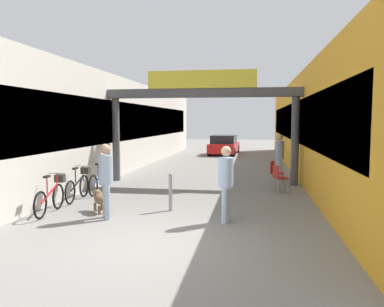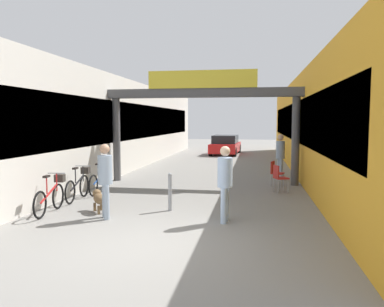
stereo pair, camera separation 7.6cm
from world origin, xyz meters
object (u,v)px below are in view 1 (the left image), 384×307
at_px(pedestrian_companion, 226,179).
at_px(dog_on_leash, 100,199).
at_px(cafe_chair_red_farther, 275,171).
at_px(parked_car_red, 224,145).
at_px(bicycle_red_nearest, 52,196).
at_px(cafe_chair_red_nearer, 279,176).
at_px(bollard_post_metal, 171,192).
at_px(bicycle_black_second, 79,185).
at_px(bicycle_blue_third, 101,179).
at_px(pedestrian_with_dog, 106,176).
at_px(pedestrian_carrying_crate, 280,154).

bearing_deg(pedestrian_companion, dog_on_leash, 171.71).
xyz_separation_m(cafe_chair_red_farther, parked_car_red, (-2.73, 12.28, 0.10)).
xyz_separation_m(bicycle_red_nearest, cafe_chair_red_nearer, (5.83, 3.67, 0.10)).
relative_size(dog_on_leash, bollard_post_metal, 0.75).
relative_size(pedestrian_companion, parked_car_red, 0.43).
xyz_separation_m(pedestrian_companion, bicycle_black_second, (-4.43, 1.77, -0.57)).
relative_size(pedestrian_companion, cafe_chair_red_farther, 1.96).
bearing_deg(bollard_post_metal, bicycle_red_nearest, -166.57).
bearing_deg(cafe_chair_red_nearer, bicycle_red_nearest, -147.79).
bearing_deg(cafe_chair_red_farther, bicycle_blue_third, -159.24).
distance_m(dog_on_leash, bicycle_black_second, 1.77).
bearing_deg(cafe_chair_red_nearer, bicycle_blue_third, -170.37).
xyz_separation_m(pedestrian_companion, cafe_chair_red_farther, (1.38, 5.02, -0.46)).
height_order(pedestrian_companion, bicycle_red_nearest, pedestrian_companion).
height_order(dog_on_leash, cafe_chair_red_farther, cafe_chair_red_farther).
bearing_deg(bicycle_red_nearest, pedestrian_companion, -2.42).
bearing_deg(cafe_chair_red_farther, dog_on_leash, -135.42).
height_order(pedestrian_companion, dog_on_leash, pedestrian_companion).
bearing_deg(bollard_post_metal, cafe_chair_red_nearer, 45.58).
height_order(bicycle_black_second, bicycle_blue_third, same).
bearing_deg(cafe_chair_red_nearer, pedestrian_with_dog, -136.88).
distance_m(pedestrian_companion, parked_car_red, 17.35).
distance_m(dog_on_leash, cafe_chair_red_farther, 6.48).
height_order(bicycle_red_nearest, bollard_post_metal, bollard_post_metal).
xyz_separation_m(cafe_chair_red_nearer, cafe_chair_red_farther, (-0.05, 1.16, 0.00)).
distance_m(cafe_chair_red_nearer, parked_car_red, 13.73).
height_order(pedestrian_companion, parked_car_red, pedestrian_companion).
xyz_separation_m(bollard_post_metal, parked_car_red, (0.13, 16.42, 0.14)).
bearing_deg(bicycle_black_second, pedestrian_with_dog, -49.46).
distance_m(dog_on_leash, bicycle_blue_third, 2.62).
xyz_separation_m(bicycle_black_second, bicycle_blue_third, (0.21, 1.12, 0.00)).
relative_size(pedestrian_companion, dog_on_leash, 2.38).
distance_m(pedestrian_carrying_crate, bicycle_black_second, 7.75).
bearing_deg(parked_car_red, bollard_post_metal, -90.45).
xyz_separation_m(pedestrian_carrying_crate, bollard_post_metal, (-3.12, -5.67, -0.53)).
distance_m(bicycle_black_second, bollard_post_metal, 3.08).
distance_m(pedestrian_with_dog, bicycle_black_second, 2.56).
relative_size(bicycle_red_nearest, bicycle_blue_third, 1.00).
xyz_separation_m(bicycle_black_second, parked_car_red, (3.08, 15.53, 0.21)).
height_order(bollard_post_metal, cafe_chair_red_nearer, bollard_post_metal).
relative_size(dog_on_leash, cafe_chair_red_farther, 0.82).
xyz_separation_m(bicycle_blue_third, cafe_chair_red_nearer, (5.66, 0.96, 0.10)).
xyz_separation_m(pedestrian_with_dog, pedestrian_carrying_crate, (4.45, 6.67, 0.01)).
bearing_deg(cafe_chair_red_farther, pedestrian_companion, -105.38).
bearing_deg(parked_car_red, pedestrian_companion, -85.53).
bearing_deg(dog_on_leash, pedestrian_with_dog, -54.65).
distance_m(pedestrian_with_dog, dog_on_leash, 1.00).
relative_size(bicycle_black_second, parked_car_red, 0.41).
height_order(bollard_post_metal, parked_car_red, parked_car_red).
bearing_deg(bicycle_red_nearest, dog_on_leash, 13.89).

